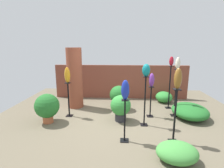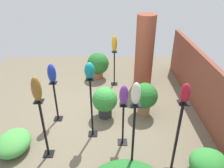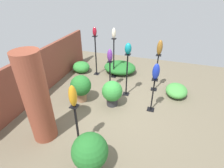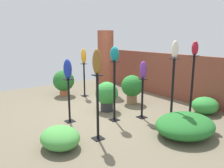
# 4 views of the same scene
# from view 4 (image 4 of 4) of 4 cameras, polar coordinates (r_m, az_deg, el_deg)

# --- Properties ---
(ground_plane) EXTENTS (8.00, 8.00, 0.00)m
(ground_plane) POSITION_cam_4_polar(r_m,az_deg,el_deg) (5.89, -2.16, -7.05)
(ground_plane) COLOR #6B604C
(brick_wall_back) EXTENTS (5.60, 0.12, 1.42)m
(brick_wall_back) POSITION_cam_4_polar(r_m,az_deg,el_deg) (7.37, 13.82, 2.26)
(brick_wall_back) COLOR brown
(brick_wall_back) RESTS_ON ground
(brick_pillar) EXTENTS (0.54, 0.54, 2.15)m
(brick_pillar) POSITION_cam_4_polar(r_m,az_deg,el_deg) (7.66, -1.67, 5.74)
(brick_pillar) COLOR brown
(brick_pillar) RESTS_ON ground
(pedestal_amber) EXTENTS (0.20, 0.20, 1.09)m
(pedestal_amber) POSITION_cam_4_polar(r_m,az_deg,el_deg) (7.27, -7.25, 0.66)
(pedestal_amber) COLOR black
(pedestal_amber) RESTS_ON ground
(pedestal_ruby) EXTENTS (0.20, 0.20, 1.53)m
(pedestal_ruby) POSITION_cam_4_polar(r_m,az_deg,el_deg) (5.43, 20.08, -1.65)
(pedestal_ruby) COLOR black
(pedestal_ruby) RESTS_ON ground
(pedestal_teal) EXTENTS (0.20, 0.20, 1.40)m
(pedestal_teal) POSITION_cam_4_polar(r_m,az_deg,el_deg) (5.07, 0.63, -2.59)
(pedestal_teal) COLOR black
(pedestal_teal) RESTS_ON ground
(pedestal_ivory) EXTENTS (0.20, 0.20, 1.51)m
(pedestal_ivory) POSITION_cam_4_polar(r_m,az_deg,el_deg) (4.86, 15.42, -3.06)
(pedestal_ivory) COLOR black
(pedestal_ivory) RESTS_ON ground
(pedestal_cobalt) EXTENTS (0.20, 0.20, 1.02)m
(pedestal_cobalt) POSITION_cam_4_polar(r_m,az_deg,el_deg) (5.13, -11.15, -4.80)
(pedestal_cobalt) COLOR black
(pedestal_cobalt) RESTS_ON ground
(pedestal_violet) EXTENTS (0.20, 0.20, 0.97)m
(pedestal_violet) POSITION_cam_4_polar(r_m,az_deg,el_deg) (5.34, 7.89, -4.23)
(pedestal_violet) COLOR black
(pedestal_violet) RESTS_ON ground
(pedestal_bronze) EXTENTS (0.20, 0.20, 1.27)m
(pedestal_bronze) POSITION_cam_4_polar(r_m,az_deg,el_deg) (4.17, -3.76, -6.88)
(pedestal_bronze) COLOR black
(pedestal_bronze) RESTS_ON ground
(art_vase_amber) EXTENTS (0.17, 0.16, 0.48)m
(art_vase_amber) POSITION_cam_4_polar(r_m,az_deg,el_deg) (7.15, -7.43, 7.22)
(art_vase_amber) COLOR orange
(art_vase_amber) RESTS_ON pedestal_amber
(art_vase_ruby) EXTENTS (0.15, 0.15, 0.32)m
(art_vase_ruby) POSITION_cam_4_polar(r_m,az_deg,el_deg) (5.30, 20.86, 8.72)
(art_vase_ruby) COLOR maroon
(art_vase_ruby) RESTS_ON pedestal_ruby
(art_vase_teal) EXTENTS (0.21, 0.20, 0.34)m
(art_vase_teal) POSITION_cam_4_polar(r_m,az_deg,el_deg) (4.91, 0.66, 7.87)
(art_vase_teal) COLOR #0F727A
(art_vase_teal) RESTS_ON pedestal_teal
(art_vase_ivory) EXTENTS (0.14, 0.14, 0.37)m
(art_vase_ivory) POSITION_cam_4_polar(r_m,az_deg,el_deg) (4.71, 16.12, 8.67)
(art_vase_ivory) COLOR beige
(art_vase_ivory) RESTS_ON pedestal_ivory
(art_vase_cobalt) EXTENTS (0.18, 0.19, 0.45)m
(art_vase_cobalt) POSITION_cam_4_polar(r_m,az_deg,el_deg) (4.96, -11.52, 3.84)
(art_vase_cobalt) COLOR #192D9E
(art_vase_cobalt) RESTS_ON pedestal_cobalt
(art_vase_violet) EXTENTS (0.16, 0.18, 0.42)m
(art_vase_violet) POSITION_cam_4_polar(r_m,az_deg,el_deg) (5.18, 8.13, 3.67)
(art_vase_violet) COLOR #6B2D8C
(art_vase_violet) RESTS_ON pedestal_violet
(art_vase_bronze) EXTENTS (0.17, 0.17, 0.47)m
(art_vase_bronze) POSITION_cam_4_polar(r_m,az_deg,el_deg) (3.96, -3.95, 5.79)
(art_vase_bronze) COLOR brown
(art_vase_bronze) RESTS_ON pedestal_bronze
(potted_plant_mid_right) EXTENTS (0.61, 0.61, 0.79)m
(potted_plant_mid_right) POSITION_cam_4_polar(r_m,az_deg,el_deg) (5.79, -1.37, -2.77)
(potted_plant_mid_right) COLOR #2D2D33
(potted_plant_mid_right) RESTS_ON ground
(potted_plant_front_left) EXTENTS (0.63, 0.63, 0.85)m
(potted_plant_front_left) POSITION_cam_4_polar(r_m,az_deg,el_deg) (6.43, 5.24, -0.80)
(potted_plant_front_left) COLOR #936B4C
(potted_plant_front_left) RESTS_ON ground
(potted_plant_walkway_edge) EXTENTS (0.70, 0.70, 0.86)m
(potted_plant_walkway_edge) POSITION_cam_4_polar(r_m,az_deg,el_deg) (7.46, -12.52, 0.70)
(potted_plant_walkway_edge) COLOR #B25B38
(potted_plant_walkway_edge) RESTS_ON ground
(foliage_bed_east) EXTENTS (0.64, 0.70, 0.43)m
(foliage_bed_east) POSITION_cam_4_polar(r_m,az_deg,el_deg) (6.12, 23.13, -5.18)
(foliage_bed_east) COLOR #338C38
(foliage_bed_east) RESTS_ON ground
(foliage_bed_west) EXTENTS (0.80, 0.68, 0.37)m
(foliage_bed_west) POSITION_cam_4_polar(r_m,az_deg,el_deg) (4.12, -13.39, -13.46)
(foliage_bed_west) COLOR #479942
(foliage_bed_west) RESTS_ON ground
(foliage_bed_center) EXTENTS (1.08, 1.28, 0.43)m
(foliage_bed_center) POSITION_cam_4_polar(r_m,az_deg,el_deg) (4.68, 18.52, -10.16)
(foliage_bed_center) COLOR #236B28
(foliage_bed_center) RESTS_ON ground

